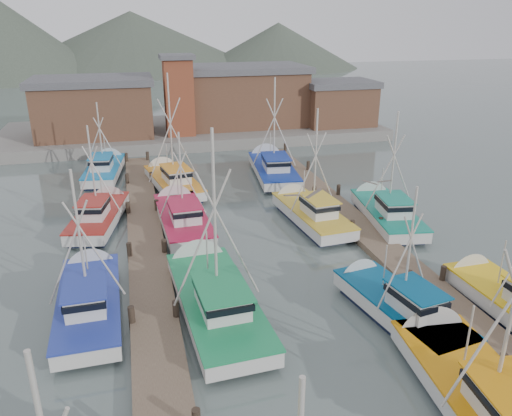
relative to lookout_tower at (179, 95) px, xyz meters
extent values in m
plane|color=#495756|center=(2.00, -33.00, -5.55)|extent=(260.00, 260.00, 0.00)
cube|color=#503C31|center=(-5.00, -29.00, -5.35)|extent=(2.20, 46.00, 0.40)
cylinder|color=black|center=(-6.00, -35.00, -5.10)|extent=(0.30, 0.30, 1.50)
cylinder|color=black|center=(-6.00, -28.00, -5.10)|extent=(0.30, 0.30, 1.50)
cylinder|color=black|center=(-6.00, -21.00, -5.10)|extent=(0.30, 0.30, 1.50)
cylinder|color=black|center=(-6.00, -14.00, -5.10)|extent=(0.30, 0.30, 1.50)
cylinder|color=black|center=(-6.00, -7.00, -5.10)|extent=(0.30, 0.30, 1.50)
cylinder|color=black|center=(-4.00, -35.00, -5.10)|extent=(0.30, 0.30, 1.50)
cylinder|color=black|center=(-4.00, -28.00, -5.10)|extent=(0.30, 0.30, 1.50)
cylinder|color=black|center=(-4.00, -21.00, -5.10)|extent=(0.30, 0.30, 1.50)
cylinder|color=black|center=(-4.00, -14.00, -5.10)|extent=(0.30, 0.30, 1.50)
cylinder|color=black|center=(-4.00, -7.00, -5.10)|extent=(0.30, 0.30, 1.50)
cube|color=#503C31|center=(9.00, -29.00, -5.35)|extent=(2.20, 46.00, 0.40)
cylinder|color=black|center=(8.00, -42.00, -5.10)|extent=(0.30, 0.30, 1.50)
cylinder|color=black|center=(8.00, -35.00, -5.10)|extent=(0.30, 0.30, 1.50)
cylinder|color=black|center=(8.00, -28.00, -5.10)|extent=(0.30, 0.30, 1.50)
cylinder|color=black|center=(8.00, -21.00, -5.10)|extent=(0.30, 0.30, 1.50)
cylinder|color=black|center=(8.00, -14.00, -5.10)|extent=(0.30, 0.30, 1.50)
cylinder|color=black|center=(8.00, -7.00, -5.10)|extent=(0.30, 0.30, 1.50)
cylinder|color=black|center=(10.00, -35.00, -5.10)|extent=(0.30, 0.30, 1.50)
cylinder|color=black|center=(10.00, -28.00, -5.10)|extent=(0.30, 0.30, 1.50)
cylinder|color=black|center=(10.00, -21.00, -5.10)|extent=(0.30, 0.30, 1.50)
cylinder|color=black|center=(10.00, -14.00, -5.10)|extent=(0.30, 0.30, 1.50)
cylinder|color=black|center=(10.00, -7.00, -5.10)|extent=(0.30, 0.30, 1.50)
cube|color=slate|center=(2.00, 4.00, -4.95)|extent=(44.00, 16.00, 1.20)
cube|color=brown|center=(-9.00, 2.00, -1.60)|extent=(12.00, 8.00, 5.50)
cube|color=#56565B|center=(-9.00, 2.00, 1.50)|extent=(12.72, 8.48, 0.70)
cube|color=brown|center=(8.00, 4.00, -1.25)|extent=(14.00, 9.00, 6.20)
cube|color=#56565B|center=(8.00, 4.00, 2.20)|extent=(14.84, 9.54, 0.70)
cube|color=brown|center=(19.00, 1.00, -2.10)|extent=(8.00, 6.00, 4.50)
cube|color=#56565B|center=(19.00, 1.00, 0.50)|extent=(8.48, 6.36, 0.70)
cube|color=brown|center=(0.00, 0.00, -0.35)|extent=(3.00, 3.00, 8.00)
cube|color=#56565B|center=(0.00, 0.00, 3.90)|extent=(3.60, 3.60, 0.50)
cone|color=#485345|center=(-3.00, 97.00, -5.55)|extent=(140.00, 140.00, 30.00)
cone|color=#485345|center=(37.00, 87.00, -5.55)|extent=(90.00, 90.00, 24.00)
cube|color=silver|center=(6.05, -43.71, -4.85)|extent=(4.03, 9.83, 0.80)
cube|color=orange|center=(6.05, -43.71, -4.47)|extent=(4.13, 9.93, 0.10)
cone|color=silver|center=(6.51, -38.95, -5.00)|extent=(3.08, 1.38, 2.99)
cylinder|color=#B7B1A8|center=(5.42, -43.84, -1.60)|extent=(2.67, 0.36, 5.83)
cylinder|color=#B7B1A8|center=(6.21, -42.00, -3.25)|extent=(0.09, 0.09, 2.67)
cube|color=black|center=(-2.06, -34.79, -5.50)|extent=(3.34, 8.82, 0.70)
cube|color=silver|center=(-2.06, -34.79, -4.85)|extent=(3.80, 10.02, 0.80)
cube|color=#18834C|center=(-2.06, -34.79, -4.47)|extent=(3.90, 10.12, 0.10)
cone|color=silver|center=(-2.36, -29.88, -5.00)|extent=(3.14, 1.29, 3.08)
cube|color=silver|center=(-1.99, -35.97, -3.90)|extent=(2.16, 3.07, 1.10)
cube|color=black|center=(-1.99, -35.97, -3.67)|extent=(2.31, 3.37, 0.28)
cube|color=#18834C|center=(-1.99, -35.97, -3.31)|extent=(2.45, 3.57, 0.07)
cylinder|color=#B7B1A8|center=(-2.05, -34.99, -0.43)|extent=(0.15, 0.15, 8.04)
cylinder|color=#B7B1A8|center=(-2.68, -35.03, -1.37)|extent=(2.88, 0.28, 6.29)
cylinder|color=#B7B1A8|center=(-1.42, -34.95, -1.37)|extent=(2.88, 0.28, 6.29)
cylinder|color=#B7B1A8|center=(-2.17, -33.03, -3.25)|extent=(0.08, 0.08, 2.75)
cube|color=black|center=(6.17, -37.38, -5.50)|extent=(3.25, 6.98, 0.70)
cube|color=silver|center=(6.17, -37.38, -4.85)|extent=(3.70, 7.93, 0.80)
cube|color=navy|center=(6.17, -37.38, -4.47)|extent=(3.78, 8.02, 0.10)
cone|color=silver|center=(5.54, -33.62, -5.00)|extent=(2.53, 1.47, 2.38)
cube|color=silver|center=(6.32, -38.29, -3.90)|extent=(1.89, 2.51, 1.10)
cube|color=black|center=(6.32, -38.29, -3.67)|extent=(2.03, 2.75, 0.28)
cube|color=navy|center=(6.32, -38.29, -3.31)|extent=(2.15, 2.92, 0.07)
cylinder|color=#B7B1A8|center=(6.19, -37.54, -1.63)|extent=(0.12, 0.12, 5.65)
cylinder|color=#B7B1A8|center=(5.71, -37.62, -2.29)|extent=(2.01, 0.41, 4.42)
cylinder|color=#B7B1A8|center=(6.67, -37.46, -2.29)|extent=(2.01, 0.41, 4.42)
cylinder|color=#B7B1A8|center=(5.94, -36.03, -3.25)|extent=(0.07, 0.07, 2.13)
cube|color=black|center=(-7.93, -33.41, -5.50)|extent=(2.61, 7.51, 0.70)
cube|color=silver|center=(-7.93, -33.41, -4.85)|extent=(2.96, 8.53, 0.80)
cube|color=#213296|center=(-7.93, -33.41, -4.47)|extent=(3.05, 8.62, 0.10)
cone|color=silver|center=(-8.04, -29.18, -5.00)|extent=(2.67, 1.17, 2.64)
cube|color=silver|center=(-7.91, -34.43, -3.90)|extent=(1.77, 2.58, 1.10)
cube|color=black|center=(-7.91, -34.43, -3.67)|extent=(1.89, 2.84, 0.28)
cube|color=#213296|center=(-7.91, -34.43, -3.31)|extent=(2.00, 3.01, 0.07)
cylinder|color=#B7B1A8|center=(-7.93, -33.58, -1.31)|extent=(0.13, 0.13, 6.28)
cylinder|color=#B7B1A8|center=(-8.51, -33.60, -2.05)|extent=(2.26, 0.15, 4.92)
cylinder|color=#B7B1A8|center=(-7.35, -33.57, -2.05)|extent=(2.26, 0.15, 4.92)
cylinder|color=#B7B1A8|center=(-7.97, -31.89, -3.25)|extent=(0.08, 0.08, 2.54)
cone|color=silver|center=(11.53, -34.60, -5.00)|extent=(2.52, 1.17, 2.49)
cylinder|color=#B7B1A8|center=(11.61, -37.12, -3.25)|extent=(0.07, 0.07, 2.30)
cube|color=black|center=(-2.44, -23.88, -5.50)|extent=(2.86, 7.81, 0.70)
cube|color=silver|center=(-2.44, -23.88, -4.85)|extent=(3.25, 8.88, 0.80)
cube|color=#AD163A|center=(-2.44, -23.88, -4.47)|extent=(3.34, 8.97, 0.10)
cone|color=silver|center=(-2.65, -19.51, -5.00)|extent=(2.78, 1.23, 2.74)
cube|color=silver|center=(-2.39, -24.93, -3.90)|extent=(1.89, 2.71, 1.10)
cube|color=black|center=(-2.39, -24.93, -3.67)|extent=(2.01, 2.97, 0.28)
cube|color=#AD163A|center=(-2.39, -24.93, -3.31)|extent=(2.14, 3.15, 0.07)
cylinder|color=#B7B1A8|center=(-2.44, -24.06, -1.67)|extent=(0.13, 0.13, 5.57)
cylinder|color=#B7B1A8|center=(-2.99, -24.08, -2.32)|extent=(2.01, 0.19, 4.36)
cylinder|color=#B7B1A8|center=(-1.88, -24.03, -2.32)|extent=(2.01, 0.19, 4.36)
cylinder|color=#B7B1A8|center=(-2.52, -22.31, -3.25)|extent=(0.07, 0.07, 2.44)
cube|color=black|center=(6.27, -25.23, -5.50)|extent=(3.00, 7.42, 0.70)
cube|color=silver|center=(6.27, -25.23, -4.85)|extent=(3.41, 8.43, 0.80)
cube|color=gold|center=(6.27, -25.23, -4.47)|extent=(3.49, 8.52, 0.10)
cone|color=silver|center=(5.90, -21.14, -5.00)|extent=(2.66, 1.33, 2.57)
cube|color=silver|center=(6.36, -26.22, -3.90)|extent=(1.88, 2.61, 1.10)
cube|color=black|center=(6.36, -26.22, -3.67)|extent=(2.00, 2.86, 0.28)
cube|color=gold|center=(6.36, -26.22, -3.31)|extent=(2.13, 3.03, 0.07)
cylinder|color=#B7B1A8|center=(6.28, -25.40, -1.00)|extent=(0.12, 0.12, 6.91)
cylinder|color=#B7B1A8|center=(5.76, -25.44, -1.81)|extent=(2.47, 0.31, 5.40)
cylinder|color=#B7B1A8|center=(6.81, -25.35, -1.81)|extent=(2.47, 0.31, 5.40)
cylinder|color=#B7B1A8|center=(6.13, -23.76, -3.25)|extent=(0.07, 0.07, 2.29)
cube|color=black|center=(-7.96, -22.02, -5.50)|extent=(3.59, 7.24, 0.70)
cube|color=silver|center=(-7.96, -22.02, -4.85)|extent=(4.08, 8.22, 0.80)
cube|color=maroon|center=(-7.96, -22.02, -4.47)|extent=(4.17, 8.32, 0.10)
cone|color=silver|center=(-7.17, -18.17, -5.00)|extent=(2.63, 1.57, 2.46)
cube|color=silver|center=(-8.15, -22.95, -3.90)|extent=(2.03, 2.63, 1.10)
cube|color=black|center=(-8.15, -22.95, -3.67)|extent=(2.17, 2.88, 0.28)
cube|color=maroon|center=(-8.15, -22.95, -3.31)|extent=(2.31, 3.06, 0.07)
cylinder|color=#B7B1A8|center=(-7.99, -22.18, -1.50)|extent=(0.14, 0.14, 5.90)
cylinder|color=#B7B1A8|center=(-8.52, -22.07, -2.20)|extent=(2.09, 0.51, 4.61)
cylinder|color=#B7B1A8|center=(-7.46, -22.29, -2.20)|extent=(2.09, 0.51, 4.61)
cylinder|color=#B7B1A8|center=(-7.67, -20.64, -3.25)|extent=(0.08, 0.08, 2.36)
cube|color=black|center=(11.37, -26.33, -5.50)|extent=(3.48, 7.65, 0.70)
cube|color=silver|center=(11.37, -26.33, -4.85)|extent=(3.95, 8.69, 0.80)
cube|color=#107D67|center=(11.37, -26.33, -4.47)|extent=(4.04, 8.79, 0.10)
cone|color=silver|center=(11.98, -22.18, -5.00)|extent=(2.78, 1.47, 2.65)
cube|color=silver|center=(11.22, -27.32, -3.90)|extent=(2.06, 2.74, 1.10)
cube|color=black|center=(11.22, -27.32, -3.67)|extent=(2.20, 3.00, 0.28)
cube|color=#107D67|center=(11.22, -27.32, -3.31)|extent=(2.34, 3.18, 0.07)
cylinder|color=#B7B1A8|center=(11.35, -26.49, -1.10)|extent=(0.14, 0.14, 6.69)
cylinder|color=#B7B1A8|center=(10.79, -26.41, -1.89)|extent=(2.39, 0.44, 5.24)
cylinder|color=#B7B1A8|center=(11.90, -26.58, -1.89)|extent=(2.39, 0.44, 5.24)
cylinder|color=#B7B1A8|center=(11.59, -24.84, -3.25)|extent=(0.08, 0.08, 2.45)
cube|color=black|center=(-2.31, -15.61, -5.50)|extent=(3.82, 8.00, 0.70)
cube|color=silver|center=(-2.31, -15.61, -4.85)|extent=(4.34, 9.09, 0.80)
cube|color=orange|center=(-2.31, -15.61, -4.47)|extent=(4.44, 9.19, 0.10)
cone|color=silver|center=(-3.09, -11.32, -5.00)|extent=(2.88, 1.57, 2.73)
cube|color=silver|center=(-2.13, -16.64, -3.90)|extent=(2.20, 2.89, 1.10)
cube|color=black|center=(-2.13, -16.64, -3.67)|extent=(2.35, 3.16, 0.28)
cube|color=orange|center=(-2.13, -16.64, -3.31)|extent=(2.50, 3.36, 0.07)
cylinder|color=#B7B1A8|center=(-2.28, -15.78, -0.27)|extent=(0.14, 0.14, 8.36)
cylinder|color=#B7B1A8|center=(-2.83, -15.88, -1.25)|extent=(2.94, 0.62, 6.53)
cylinder|color=#B7B1A8|center=(-1.73, -15.68, -1.25)|extent=(2.94, 0.62, 6.53)
cylinder|color=#B7B1A8|center=(-2.59, -14.06, -3.25)|extent=(0.08, 0.08, 2.43)
cube|color=black|center=(6.67, -14.16, -5.50)|extent=(3.67, 8.75, 0.70)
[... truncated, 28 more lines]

